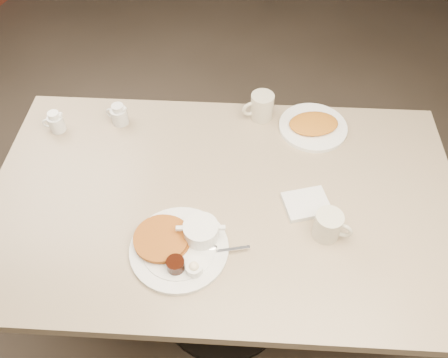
# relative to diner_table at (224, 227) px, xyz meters

# --- Properties ---
(room) EXTENTS (7.04, 8.04, 2.84)m
(room) POSITION_rel_diner_table_xyz_m (0.00, 0.00, 0.82)
(room) COLOR #4C3F33
(room) RESTS_ON ground
(diner_table) EXTENTS (1.50, 0.90, 0.75)m
(diner_table) POSITION_rel_diner_table_xyz_m (0.00, 0.00, 0.00)
(diner_table) COLOR tan
(diner_table) RESTS_ON ground
(main_plate) EXTENTS (0.36, 0.31, 0.07)m
(main_plate) POSITION_rel_diner_table_xyz_m (-0.11, -0.19, 0.19)
(main_plate) COLOR white
(main_plate) RESTS_ON diner_table
(coffee_mug_near) EXTENTS (0.12, 0.10, 0.09)m
(coffee_mug_near) POSITION_rel_diner_table_xyz_m (0.31, -0.12, 0.22)
(coffee_mug_near) COLOR beige
(coffee_mug_near) RESTS_ON diner_table
(napkin) EXTENTS (0.16, 0.14, 0.02)m
(napkin) POSITION_rel_diner_table_xyz_m (0.26, -0.02, 0.18)
(napkin) COLOR silver
(napkin) RESTS_ON diner_table
(coffee_mug_far) EXTENTS (0.13, 0.11, 0.10)m
(coffee_mug_far) POSITION_rel_diner_table_xyz_m (0.11, 0.38, 0.22)
(coffee_mug_far) COLOR beige
(coffee_mug_far) RESTS_ON diner_table
(creamer_left) EXTENTS (0.08, 0.06, 0.08)m
(creamer_left) POSITION_rel_diner_table_xyz_m (-0.61, 0.27, 0.21)
(creamer_left) COLOR white
(creamer_left) RESTS_ON diner_table
(creamer_right) EXTENTS (0.09, 0.07, 0.08)m
(creamer_right) POSITION_rel_diner_table_xyz_m (-0.40, 0.32, 0.21)
(creamer_right) COLOR white
(creamer_right) RESTS_ON diner_table
(hash_plate) EXTENTS (0.29, 0.29, 0.04)m
(hash_plate) POSITION_rel_diner_table_xyz_m (0.30, 0.33, 0.18)
(hash_plate) COLOR white
(hash_plate) RESTS_ON diner_table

